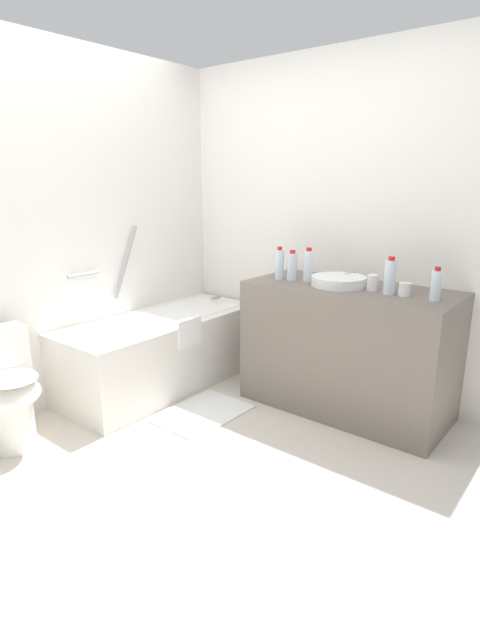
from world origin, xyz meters
name	(u,v)px	position (x,y,z in m)	size (l,w,h in m)	color
ground_plane	(166,464)	(0.00, 0.00, 0.00)	(4.16, 4.16, 0.00)	beige
wall_back_tiled	(28,234)	(0.00, 1.21, 1.19)	(3.56, 0.10, 2.38)	white
wall_right_mirror	(322,226)	(1.63, 0.00, 1.19)	(0.10, 2.72, 2.38)	white
bathtub	(162,349)	(0.76, 0.84, 0.29)	(1.59, 0.65, 1.19)	silver
toilet	(5,390)	(-0.43, 0.87, 0.36)	(0.40, 0.50, 0.70)	white
vanity_counter	(347,349)	(1.27, -0.44, 0.43)	(0.62, 1.35, 0.86)	#6B6056
sink_basin	(339,281)	(1.24, -0.36, 0.89)	(0.35, 0.35, 0.06)	white
sink_faucet	(353,277)	(1.44, -0.36, 0.89)	(0.13, 0.15, 0.07)	#A2A2A7
water_bottle_0	(308,266)	(1.25, -0.12, 0.96)	(0.07, 0.07, 0.23)	silver
water_bottle_1	(280,264)	(1.19, 0.07, 0.96)	(0.06, 0.06, 0.23)	silver
water_bottle_2	(390,277)	(1.22, -0.71, 0.96)	(0.07, 0.07, 0.23)	silver
water_bottle_3	(292,266)	(1.21, -0.02, 0.95)	(0.07, 0.07, 0.21)	silver
water_bottle_4	(436,285)	(1.22, -0.98, 0.95)	(0.06, 0.06, 0.20)	silver
drinking_glass_0	(373,283)	(1.25, -0.59, 0.91)	(0.07, 0.07, 0.10)	white
drinking_glass_1	(405,289)	(1.23, -0.80, 0.90)	(0.07, 0.07, 0.08)	white
bath_mat	(202,413)	(0.57, 0.26, 0.01)	(0.62, 0.44, 0.01)	white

